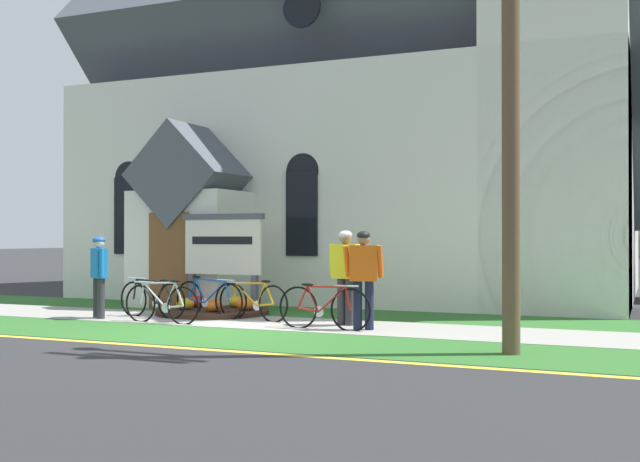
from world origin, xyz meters
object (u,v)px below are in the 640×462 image
bicycle_black (324,307)px  cyclist_in_blue_jersey (346,270)px  church_sign (223,248)px  bicycle_silver (253,301)px  bicycle_green (162,303)px  bicycle_orange (208,299)px  bicycle_blue (152,299)px  cyclist_in_red_jersey (363,272)px  cyclist_in_green_jersey (99,271)px

bicycle_black → cyclist_in_blue_jersey: 0.94m
church_sign → cyclist_in_blue_jersey: 3.43m
church_sign → bicycle_silver: bearing=-40.1°
bicycle_silver → bicycle_black: bicycle_black is taller
bicycle_green → bicycle_orange: 1.18m
bicycle_blue → cyclist_in_red_jersey: (4.47, -0.28, 0.61)m
bicycle_silver → cyclist_in_red_jersey: bearing=-14.1°
bicycle_silver → cyclist_in_red_jersey: (2.43, -0.61, 0.62)m
cyclist_in_green_jersey → bicycle_black: bearing=0.9°
church_sign → bicycle_blue: church_sign is taller
bicycle_blue → bicycle_black: (3.82, -0.48, 0.01)m
bicycle_blue → bicycle_silver: 2.07m
cyclist_in_green_jersey → cyclist_in_blue_jersey: bearing=9.2°
bicycle_silver → cyclist_in_green_jersey: bearing=-163.2°
church_sign → cyclist_in_red_jersey: (3.73, -1.70, -0.36)m
bicycle_black → cyclist_in_blue_jersey: bearing=80.0°
bicycle_silver → bicycle_green: (-1.32, -1.05, 0.00)m
bicycle_blue → bicycle_silver: size_ratio=1.02×
bicycle_silver → bicycle_orange: bearing=174.9°
bicycle_silver → bicycle_black: 1.95m
bicycle_green → bicycle_blue: bearing=134.8°
bicycle_silver → bicycle_black: size_ratio=0.96×
bicycle_black → bicycle_silver: bearing=155.8°
cyclist_in_red_jersey → bicycle_green: bearing=-173.2°
bicycle_black → bicycle_orange: 2.95m
bicycle_blue → bicycle_orange: 1.09m
cyclist_in_green_jersey → bicycle_green: bearing=-6.6°
bicycle_orange → bicycle_black: bearing=-17.6°
bicycle_silver → bicycle_black: (1.78, -0.80, 0.02)m
bicycle_green → bicycle_black: size_ratio=0.97×
bicycle_black → cyclist_in_red_jersey: cyclist_in_red_jersey is taller
bicycle_orange → bicycle_silver: bearing=-5.1°
bicycle_silver → bicycle_black: bearing=-24.2°
church_sign → bicycle_green: (-0.02, -2.14, -0.98)m
bicycle_silver → bicycle_green: size_ratio=0.99×
church_sign → cyclist_in_green_jersey: bearing=-129.0°
church_sign → cyclist_in_red_jersey: bearing=-24.5°
bicycle_green → bicycle_orange: (0.29, 1.14, 0.01)m
bicycle_blue → bicycle_black: bicycle_black is taller
bicycle_blue → cyclist_in_red_jersey: 4.52m
cyclist_in_red_jersey → church_sign: bearing=155.5°
church_sign → cyclist_in_green_jersey: church_sign is taller
church_sign → bicycle_black: bearing=-31.6°
bicycle_orange → cyclist_in_green_jersey: cyclist_in_green_jersey is taller
bicycle_orange → cyclist_in_blue_jersey: cyclist_in_blue_jersey is taller
bicycle_orange → cyclist_in_red_jersey: bearing=-11.4°
bicycle_blue → bicycle_orange: size_ratio=0.98×
bicycle_blue → bicycle_black: 3.85m
bicycle_silver → cyclist_in_red_jersey: size_ratio=1.00×
bicycle_black → cyclist_in_green_jersey: (-4.67, -0.07, 0.53)m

